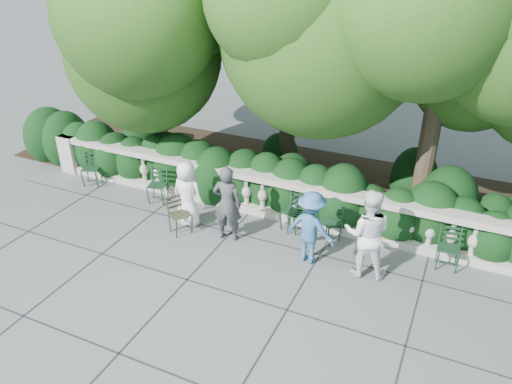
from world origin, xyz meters
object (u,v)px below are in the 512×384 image
at_px(chair_f, 445,272).
at_px(person_businessman, 187,194).
at_px(person_casual_man, 367,233).
at_px(chair_c, 288,233).
at_px(person_woman_grey, 227,204).
at_px(chair_d, 296,235).
at_px(chair_b, 157,205).
at_px(chair_weathered, 184,235).
at_px(chair_e, 323,243).
at_px(person_older_blue, 311,228).
at_px(chair_a, 91,187).

bearing_deg(chair_f, person_businessman, 179.22).
bearing_deg(person_casual_man, chair_c, -32.11).
xyz_separation_m(chair_c, person_woman_grey, (-1.08, -0.71, 0.83)).
xyz_separation_m(chair_d, person_woman_grey, (-1.27, -0.68, 0.83)).
height_order(chair_d, person_casual_man, person_casual_man).
height_order(chair_b, person_woman_grey, person_woman_grey).
height_order(person_businessman, person_casual_man, person_casual_man).
distance_m(chair_d, person_woman_grey, 1.66).
bearing_deg(chair_d, chair_weathered, -166.91).
height_order(chair_e, chair_weathered, same).
xyz_separation_m(chair_b, chair_weathered, (1.30, -0.86, 0.00)).
bearing_deg(person_older_blue, person_businessman, 5.86).
relative_size(chair_d, person_woman_grey, 0.51).
height_order(person_businessman, person_woman_grey, person_woman_grey).
bearing_deg(person_woman_grey, chair_c, -156.12).
distance_m(chair_a, chair_b, 2.03).
xyz_separation_m(chair_e, person_businessman, (-2.92, -0.51, 0.75)).
bearing_deg(person_woman_grey, chair_d, -161.37).
xyz_separation_m(chair_f, person_businessman, (-5.34, -0.54, 0.75)).
bearing_deg(chair_b, chair_c, -9.56).
bearing_deg(chair_a, person_woman_grey, -28.38).
xyz_separation_m(chair_c, person_businessman, (-2.12, -0.58, 0.75)).
xyz_separation_m(chair_f, person_casual_man, (-1.42, -0.68, 0.88)).
relative_size(chair_c, person_casual_man, 0.48).
relative_size(chair_c, person_businessman, 0.56).
xyz_separation_m(chair_d, person_businessman, (-2.31, -0.55, 0.75)).
distance_m(chair_d, person_casual_man, 1.96).
distance_m(chair_c, chair_weathered, 2.22).
bearing_deg(chair_f, person_older_blue, -170.46).
xyz_separation_m(chair_b, chair_c, (3.27, 0.17, 0.00)).
distance_m(chair_a, chair_d, 5.49).
bearing_deg(person_woman_grey, chair_a, -17.71).
distance_m(person_businessman, person_woman_grey, 1.05).
height_order(chair_a, person_casual_man, person_casual_man).
relative_size(chair_b, person_woman_grey, 0.51).
distance_m(chair_b, person_woman_grey, 2.41).
distance_m(person_woman_grey, person_older_blue, 1.82).
bearing_deg(person_casual_man, chair_weathered, -5.72).
xyz_separation_m(chair_f, chair_weathered, (-5.20, -0.99, 0.00)).
height_order(person_woman_grey, person_older_blue, person_woman_grey).
height_order(chair_weathered, person_casual_man, person_casual_man).
xyz_separation_m(chair_a, chair_c, (5.30, 0.10, 0.00)).
xyz_separation_m(person_casual_man, person_older_blue, (-1.06, -0.04, -0.13)).
bearing_deg(person_woman_grey, person_older_blue, 169.17).
bearing_deg(chair_e, person_casual_man, -7.34).
relative_size(chair_c, person_woman_grey, 0.51).
xyz_separation_m(person_woman_grey, person_older_blue, (1.82, -0.04, -0.07)).
relative_size(person_woman_grey, person_casual_man, 0.94).
height_order(chair_f, person_businessman, person_businessman).
height_order(chair_a, person_woman_grey, person_woman_grey).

